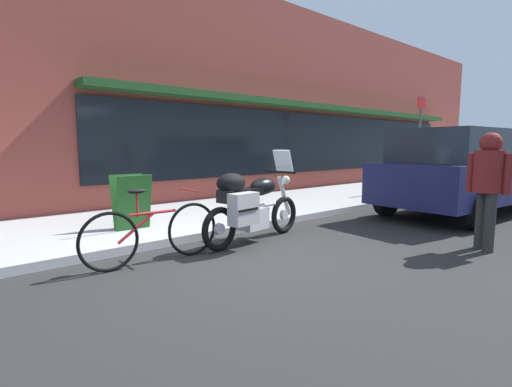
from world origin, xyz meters
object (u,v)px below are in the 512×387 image
object	(u,v)px
parked_bicycle	(153,233)
pedestrian_walking	(488,177)
sandwich_board_sign	(131,202)
parking_sign_pole	(420,136)
parked_minivan	(469,170)
touring_motorcycle	(250,204)

from	to	relation	value
parked_bicycle	pedestrian_walking	xyz separation A→B (m)	(3.74, -2.48, 0.64)
pedestrian_walking	sandwich_board_sign	distance (m)	5.26
parking_sign_pole	parked_bicycle	bearing A→B (deg)	-173.70
pedestrian_walking	sandwich_board_sign	xyz separation A→B (m)	(-3.36, 4.02, -0.46)
parked_bicycle	pedestrian_walking	bearing A→B (deg)	-33.53
pedestrian_walking	parked_minivan	bearing A→B (deg)	23.97
parked_minivan	pedestrian_walking	xyz separation A→B (m)	(-2.90, -1.29, 0.08)
parked_minivan	pedestrian_walking	distance (m)	3.18
parked_minivan	sandwich_board_sign	xyz separation A→B (m)	(-6.26, 2.73, -0.38)
parked_minivan	parking_sign_pole	distance (m)	3.17
touring_motorcycle	sandwich_board_sign	xyz separation A→B (m)	(-1.15, 1.59, -0.04)
pedestrian_walking	parking_sign_pole	size ratio (longest dim) A/B	0.59
touring_motorcycle	sandwich_board_sign	size ratio (longest dim) A/B	2.39
parked_bicycle	sandwich_board_sign	distance (m)	1.60
touring_motorcycle	parked_minivan	xyz separation A→B (m)	(5.11, -1.14, 0.34)
touring_motorcycle	pedestrian_walking	world-z (taller)	pedestrian_walking
parked_bicycle	parked_minivan	distance (m)	6.77
touring_motorcycle	parking_sign_pole	bearing A→B (deg)	7.97
touring_motorcycle	parked_bicycle	bearing A→B (deg)	178.26
sandwich_board_sign	pedestrian_walking	bearing A→B (deg)	-50.17
parked_bicycle	parked_minivan	bearing A→B (deg)	-10.14
sandwich_board_sign	parking_sign_pole	size ratio (longest dim) A/B	0.32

